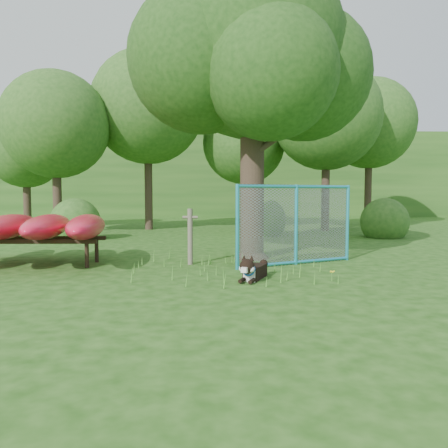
{
  "coord_description": "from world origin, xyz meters",
  "views": [
    {
      "loc": [
        -0.07,
        -8.36,
        1.67
      ],
      "look_at": [
        0.2,
        1.2,
        1.0
      ],
      "focal_mm": 35.0,
      "sensor_mm": 36.0,
      "label": 1
    }
  ],
  "objects_px": {
    "oak_tree": "(251,58)",
    "fence_section": "(296,225)",
    "kayak_rack": "(28,226)",
    "husky_dog": "(253,270)"
  },
  "relations": [
    {
      "from": "fence_section",
      "to": "oak_tree",
      "type": "bearing_deg",
      "value": 108.02
    },
    {
      "from": "oak_tree",
      "to": "fence_section",
      "type": "bearing_deg",
      "value": -47.1
    },
    {
      "from": "kayak_rack",
      "to": "husky_dog",
      "type": "height_order",
      "value": "kayak_rack"
    },
    {
      "from": "oak_tree",
      "to": "husky_dog",
      "type": "xyz_separation_m",
      "value": [
        -0.21,
        -2.89,
        -4.88
      ]
    },
    {
      "from": "fence_section",
      "to": "kayak_rack",
      "type": "bearing_deg",
      "value": 154.14
    },
    {
      "from": "kayak_rack",
      "to": "fence_section",
      "type": "relative_size",
      "value": 1.24
    },
    {
      "from": "oak_tree",
      "to": "fence_section",
      "type": "distance_m",
      "value": 4.38
    },
    {
      "from": "husky_dog",
      "to": "fence_section",
      "type": "bearing_deg",
      "value": 79.91
    },
    {
      "from": "kayak_rack",
      "to": "husky_dog",
      "type": "distance_m",
      "value": 5.47
    },
    {
      "from": "oak_tree",
      "to": "husky_dog",
      "type": "distance_m",
      "value": 5.68
    }
  ]
}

